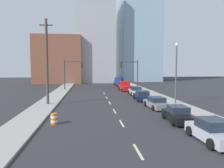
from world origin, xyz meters
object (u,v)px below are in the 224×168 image
utility_pole_left_mid (47,62)px  street_lamp (176,69)px  sedan_maroon (122,85)px  traffic_signal_right (133,71)px  sedan_white (136,91)px  traffic_signal_left (70,71)px  pickup_truck_blue (118,82)px  traffic_barrel (54,119)px  sedan_black (178,115)px  sedan_gray (157,103)px  sedan_silver (213,131)px  sedan_navy (142,96)px  pickup_truck_red (126,87)px

utility_pole_left_mid → street_lamp: 16.53m
street_lamp → sedan_maroon: size_ratio=1.78×
traffic_signal_right → street_lamp: street_lamp is taller
sedan_maroon → sedan_white: bearing=-86.7°
traffic_signal_left → pickup_truck_blue: bearing=44.6°
traffic_barrel → sedan_black: bearing=-1.7°
street_lamp → traffic_signal_right: bearing=95.2°
sedan_white → sedan_maroon: sedan_maroon is taller
sedan_gray → sedan_white: (0.16, 12.28, 0.05)m
street_lamp → sedan_maroon: bearing=98.4°
traffic_signal_right → street_lamp: size_ratio=0.80×
utility_pole_left_mid → sedan_silver: 20.73m
sedan_black → sedan_silver: bearing=-85.0°
sedan_black → sedan_white: (0.29, 18.80, 0.01)m
sedan_silver → sedan_black: (-0.17, 5.21, -0.03)m
traffic_signal_left → street_lamp: 24.58m
sedan_white → sedan_maroon: size_ratio=1.06×
sedan_navy → pickup_truck_blue: bearing=90.7°
traffic_barrel → street_lamp: size_ratio=0.12×
traffic_signal_right → pickup_truck_red: (-1.87, -1.85, -3.32)m
street_lamp → utility_pole_left_mid: bearing=175.7°
street_lamp → sedan_silver: bearing=-102.9°
sedan_gray → pickup_truck_blue: size_ratio=0.89×
traffic_barrel → sedan_black: (10.86, -0.33, 0.18)m
traffic_signal_left → traffic_signal_right: bearing=0.0°
sedan_black → sedan_white: bearing=92.2°
traffic_signal_right → sedan_navy: (-1.64, -15.21, -3.44)m
traffic_signal_left → sedan_silver: (12.03, -33.23, -3.40)m
traffic_signal_right → sedan_navy: traffic_signal_right is taller
sedan_maroon → sedan_navy: bearing=-88.2°
pickup_truck_blue → street_lamp: bearing=-82.2°
street_lamp → sedan_maroon: street_lamp is taller
street_lamp → sedan_black: street_lamp is taller
utility_pole_left_mid → sedan_black: (13.11, -9.94, -4.91)m
sedan_silver → pickup_truck_blue: 44.93m
street_lamp → sedan_white: bearing=106.9°
sedan_gray → sedan_maroon: 25.99m
sedan_black → sedan_gray: sedan_black is taller
pickup_truck_red → sedan_maroon: (0.12, 6.35, -0.08)m
pickup_truck_red → pickup_truck_blue: bearing=86.6°
sedan_silver → pickup_truck_red: (-0.44, 31.38, 0.08)m
traffic_signal_left → utility_pole_left_mid: utility_pole_left_mid is taller
sedan_white → traffic_signal_right: bearing=84.1°
utility_pole_left_mid → traffic_barrel: 11.11m
street_lamp → sedan_black: (-3.35, -8.71, -3.97)m
traffic_barrel → street_lamp: street_lamp is taller
sedan_black → pickup_truck_blue: pickup_truck_blue is taller
sedan_silver → traffic_barrel: bearing=152.6°
utility_pole_left_mid → sedan_black: size_ratio=2.48×
utility_pole_left_mid → sedan_white: size_ratio=2.31×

